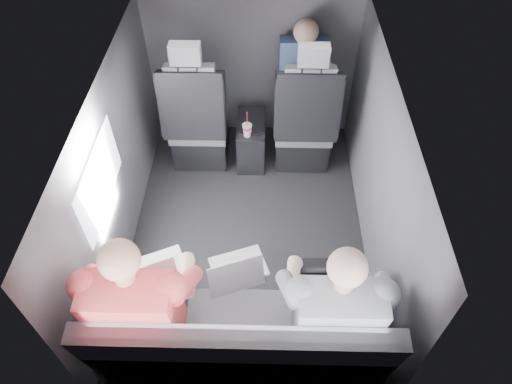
{
  "coord_description": "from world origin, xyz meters",
  "views": [
    {
      "loc": [
        0.11,
        -2.19,
        2.9
      ],
      "look_at": [
        0.06,
        -0.05,
        0.54
      ],
      "focal_mm": 32.0,
      "sensor_mm": 36.0,
      "label": 1
    }
  ],
  "objects_px": {
    "front_seat_right": "(304,126)",
    "passenger_front_right": "(302,74)",
    "center_console": "(251,140)",
    "laptop_black": "(329,281)",
    "laptop_white": "(152,276)",
    "passenger_rear_right": "(331,305)",
    "soda_cup": "(247,130)",
    "rear_bench": "(242,345)",
    "passenger_rear_left": "(145,300)",
    "front_seat_left": "(198,125)",
    "laptop_silver": "(238,270)"
  },
  "relations": [
    {
      "from": "laptop_white",
      "to": "passenger_rear_right",
      "type": "height_order",
      "value": "passenger_rear_right"
    },
    {
      "from": "center_console",
      "to": "soda_cup",
      "type": "distance_m",
      "value": 0.31
    },
    {
      "from": "soda_cup",
      "to": "passenger_rear_left",
      "type": "relative_size",
      "value": 0.19
    },
    {
      "from": "center_console",
      "to": "laptop_silver",
      "type": "height_order",
      "value": "laptop_silver"
    },
    {
      "from": "rear_bench",
      "to": "passenger_rear_left",
      "type": "height_order",
      "value": "passenger_rear_left"
    },
    {
      "from": "passenger_rear_left",
      "to": "passenger_rear_right",
      "type": "bearing_deg",
      "value": 0.03
    },
    {
      "from": "front_seat_left",
      "to": "front_seat_right",
      "type": "xyz_separation_m",
      "value": [
        0.9,
        0.0,
        0.0
      ]
    },
    {
      "from": "laptop_silver",
      "to": "laptop_black",
      "type": "bearing_deg",
      "value": -6.9
    },
    {
      "from": "front_seat_left",
      "to": "laptop_black",
      "type": "xyz_separation_m",
      "value": [
        0.95,
        -1.65,
        0.23
      ]
    },
    {
      "from": "soda_cup",
      "to": "laptop_white",
      "type": "height_order",
      "value": "laptop_white"
    },
    {
      "from": "soda_cup",
      "to": "passenger_rear_left",
      "type": "distance_m",
      "value": 1.77
    },
    {
      "from": "center_console",
      "to": "passenger_rear_left",
      "type": "distance_m",
      "value": 1.97
    },
    {
      "from": "front_seat_right",
      "to": "rear_bench",
      "type": "relative_size",
      "value": 0.79
    },
    {
      "from": "laptop_black",
      "to": "passenger_front_right",
      "type": "bearing_deg",
      "value": 92.22
    },
    {
      "from": "rear_bench",
      "to": "soda_cup",
      "type": "relative_size",
      "value": 6.52
    },
    {
      "from": "rear_bench",
      "to": "laptop_silver",
      "type": "bearing_deg",
      "value": 95.0
    },
    {
      "from": "laptop_white",
      "to": "passenger_front_right",
      "type": "xyz_separation_m",
      "value": [
        0.95,
        1.9,
        0.11
      ]
    },
    {
      "from": "laptop_white",
      "to": "passenger_rear_right",
      "type": "xyz_separation_m",
      "value": [
        1.01,
        -0.16,
        0.01
      ]
    },
    {
      "from": "front_seat_right",
      "to": "passenger_rear_right",
      "type": "height_order",
      "value": "passenger_rear_right"
    },
    {
      "from": "front_seat_left",
      "to": "front_seat_right",
      "type": "height_order",
      "value": "same"
    },
    {
      "from": "front_seat_right",
      "to": "soda_cup",
      "type": "height_order",
      "value": "front_seat_right"
    },
    {
      "from": "passenger_front_right",
      "to": "soda_cup",
      "type": "bearing_deg",
      "value": -139.66
    },
    {
      "from": "front_seat_left",
      "to": "passenger_rear_left",
      "type": "distance_m",
      "value": 1.83
    },
    {
      "from": "soda_cup",
      "to": "front_seat_right",
      "type": "bearing_deg",
      "value": 14.79
    },
    {
      "from": "laptop_black",
      "to": "passenger_rear_left",
      "type": "relative_size",
      "value": 0.28
    },
    {
      "from": "front_seat_right",
      "to": "passenger_front_right",
      "type": "distance_m",
      "value": 0.43
    },
    {
      "from": "front_seat_right",
      "to": "laptop_black",
      "type": "height_order",
      "value": "front_seat_right"
    },
    {
      "from": "front_seat_left",
      "to": "passenger_front_right",
      "type": "bearing_deg",
      "value": 16.41
    },
    {
      "from": "passenger_front_right",
      "to": "front_seat_right",
      "type": "bearing_deg",
      "value": -84.6
    },
    {
      "from": "front_seat_left",
      "to": "center_console",
      "type": "relative_size",
      "value": 2.64
    },
    {
      "from": "front_seat_right",
      "to": "passenger_rear_right",
      "type": "bearing_deg",
      "value": -88.63
    },
    {
      "from": "laptop_black",
      "to": "passenger_rear_right",
      "type": "xyz_separation_m",
      "value": [
        -0.01,
        -0.16,
        0.01
      ]
    },
    {
      "from": "front_seat_right",
      "to": "rear_bench",
      "type": "distance_m",
      "value": 1.96
    },
    {
      "from": "front_seat_left",
      "to": "laptop_black",
      "type": "height_order",
      "value": "front_seat_left"
    },
    {
      "from": "front_seat_left",
      "to": "soda_cup",
      "type": "height_order",
      "value": "front_seat_left"
    },
    {
      "from": "front_seat_right",
      "to": "passenger_rear_left",
      "type": "bearing_deg",
      "value": -118.31
    },
    {
      "from": "laptop_black",
      "to": "passenger_front_right",
      "type": "xyz_separation_m",
      "value": [
        -0.07,
        1.91,
        0.11
      ]
    },
    {
      "from": "center_console",
      "to": "laptop_black",
      "type": "xyz_separation_m",
      "value": [
        0.5,
        -1.69,
        0.43
      ]
    },
    {
      "from": "front_seat_left",
      "to": "laptop_black",
      "type": "distance_m",
      "value": 1.92
    },
    {
      "from": "passenger_rear_right",
      "to": "soda_cup",
      "type": "bearing_deg",
      "value": 107.17
    },
    {
      "from": "laptop_black",
      "to": "passenger_rear_right",
      "type": "bearing_deg",
      "value": -92.34
    },
    {
      "from": "passenger_rear_left",
      "to": "rear_bench",
      "type": "bearing_deg",
      "value": -10.18
    },
    {
      "from": "soda_cup",
      "to": "passenger_front_right",
      "type": "xyz_separation_m",
      "value": [
        0.45,
        0.38,
        0.29
      ]
    },
    {
      "from": "laptop_black",
      "to": "passenger_rear_right",
      "type": "height_order",
      "value": "passenger_rear_right"
    },
    {
      "from": "soda_cup",
      "to": "passenger_front_right",
      "type": "distance_m",
      "value": 0.66
    },
    {
      "from": "front_seat_right",
      "to": "front_seat_left",
      "type": "bearing_deg",
      "value": 180.0
    },
    {
      "from": "center_console",
      "to": "rear_bench",
      "type": "bearing_deg",
      "value": -90.0
    },
    {
      "from": "center_console",
      "to": "passenger_rear_right",
      "type": "height_order",
      "value": "passenger_rear_right"
    },
    {
      "from": "laptop_white",
      "to": "passenger_front_right",
      "type": "height_order",
      "value": "passenger_front_right"
    },
    {
      "from": "center_console",
      "to": "soda_cup",
      "type": "xyz_separation_m",
      "value": [
        -0.03,
        -0.17,
        0.26
      ]
    }
  ]
}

